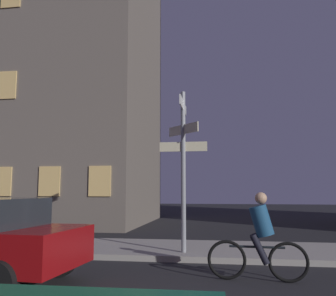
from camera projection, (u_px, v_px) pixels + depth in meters
The scene contains 4 objects.
sidewalk_kerb at pixel (211, 250), 9.55m from camera, with size 40.00×2.80×0.14m, color #9E9991.
signpost at pixel (183, 156), 9.12m from camera, with size 1.20×1.37×4.01m.
cyclist at pixel (259, 239), 6.67m from camera, with size 1.82×0.35×1.61m.
building_left_block at pixel (70, 77), 19.31m from camera, with size 8.45×7.97×15.22m.
Camera 1 is at (0.34, -3.75, 1.65)m, focal length 38.78 mm.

